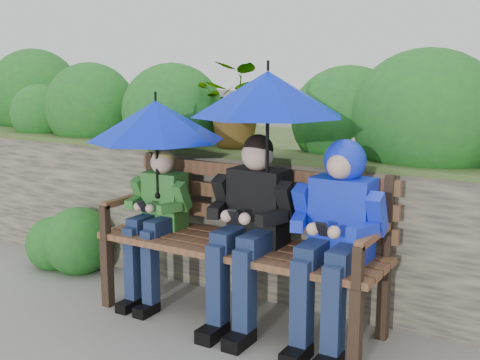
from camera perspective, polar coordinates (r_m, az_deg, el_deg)
The scene contains 8 objects.
ground at distance 3.87m, azimuth -0.78°, elevation -14.18°, with size 60.00×60.00×0.00m, color slate.
garden_backdrop at distance 5.10m, azimuth 7.24°, elevation -0.74°, with size 8.00×2.88×1.84m.
park_bench at distance 3.89m, azimuth 0.33°, elevation -5.02°, with size 1.91×0.56×1.01m.
boy_left at distance 4.17m, azimuth -7.90°, elevation -3.25°, with size 0.43×0.50×1.09m.
boy_middle at distance 3.73m, azimuth 0.97°, elevation -3.93°, with size 0.53×0.62×1.22m.
boy_right at distance 3.50m, azimuth 9.10°, elevation -4.31°, with size 0.53×0.64×1.22m.
umbrella_left at distance 4.07m, azimuth -7.96°, elevation 5.58°, with size 0.92×0.92×0.73m.
umbrella_right at distance 3.59m, azimuth 2.65°, elevation 8.17°, with size 0.93×0.93×0.91m.
Camera 1 is at (1.85, -2.98, 1.64)m, focal length 45.00 mm.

